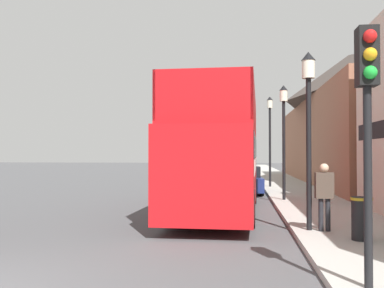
{
  "coord_description": "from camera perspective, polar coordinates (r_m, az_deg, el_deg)",
  "views": [
    {
      "loc": [
        4.42,
        -5.92,
        2.05
      ],
      "look_at": [
        2.69,
        10.02,
        2.39
      ],
      "focal_mm": 42.0,
      "sensor_mm": 36.0,
      "label": 1
    }
  ],
  "objects": [
    {
      "name": "litter_bin",
      "position": [
        10.69,
        20.76,
        -8.69
      ],
      "size": [
        0.48,
        0.48,
        0.95
      ],
      "color": "black",
      "rests_on": "sidewalk"
    },
    {
      "name": "brick_terrace_rear",
      "position": [
        32.27,
        19.32,
        2.98
      ],
      "size": [
        6.0,
        25.68,
        8.76
      ],
      "color": "#9E664C",
      "rests_on": "ground_plane"
    },
    {
      "name": "lamp_post_nearest",
      "position": [
        11.68,
        14.58,
        4.68
      ],
      "size": [
        0.35,
        0.35,
        4.48
      ],
      "color": "black",
      "rests_on": "sidewalk"
    },
    {
      "name": "parked_car_ahead_of_bus",
      "position": [
        23.29,
        6.54,
        -4.65
      ],
      "size": [
        1.98,
        4.11,
        1.4
      ],
      "rotation": [
        0.0,
        0.0,
        0.03
      ],
      "color": "navy",
      "rests_on": "ground_plane"
    },
    {
      "name": "lamp_post_third",
      "position": [
        26.51,
        9.86,
        2.38
      ],
      "size": [
        0.35,
        0.35,
        5.24
      ],
      "color": "black",
      "rests_on": "sidewalk"
    },
    {
      "name": "traffic_signal",
      "position": [
        6.9,
        21.41,
        5.68
      ],
      "size": [
        0.28,
        0.42,
        3.72
      ],
      "color": "black",
      "rests_on": "sidewalk"
    },
    {
      "name": "ground_plane",
      "position": [
        27.36,
        -3.15,
        -5.52
      ],
      "size": [
        144.0,
        144.0,
        0.0
      ],
      "primitive_type": "plane",
      "color": "#4C4C4F"
    },
    {
      "name": "sidewalk",
      "position": [
        24.17,
        12.91,
        -5.89
      ],
      "size": [
        3.03,
        108.0,
        0.14
      ],
      "color": "#ADAAA3",
      "rests_on": "ground_plane"
    },
    {
      "name": "pedestrian_third",
      "position": [
        11.58,
        16.45,
        -5.66
      ],
      "size": [
        0.44,
        0.24,
        1.67
      ],
      "color": "#232328",
      "rests_on": "sidewalk"
    },
    {
      "name": "lamp_post_second",
      "position": [
        19.08,
        11.57,
        2.91
      ],
      "size": [
        0.35,
        0.35,
        4.76
      ],
      "color": "black",
      "rests_on": "sidewalk"
    },
    {
      "name": "tour_bus",
      "position": [
        15.68,
        3.5,
        -2.08
      ],
      "size": [
        2.89,
        10.23,
        4.14
      ],
      "rotation": [
        0.0,
        0.0,
        -0.04
      ],
      "color": "red",
      "rests_on": "ground_plane"
    }
  ]
}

